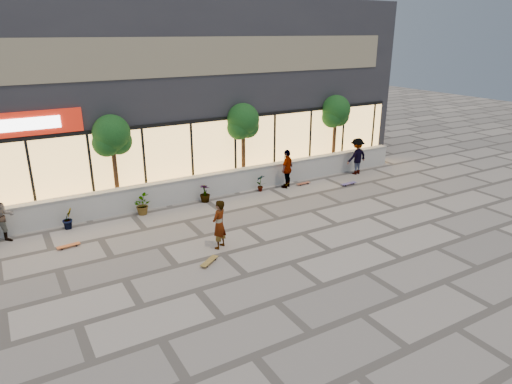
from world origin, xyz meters
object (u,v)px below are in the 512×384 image
skater_center (219,224)px  skateboard_right_far (349,183)px  tree_east (336,113)px  skater_right_far (357,156)px  skateboard_center (209,261)px  skateboard_right_near (303,183)px  skater_right_near (287,169)px  tree_midwest (112,138)px  skater_left (0,218)px  skateboard_left (69,246)px  tree_mideast (243,123)px

skater_center → skateboard_right_far: (8.33, 2.92, -0.78)m
tree_east → skater_right_far: bearing=-74.4°
skateboard_center → skateboard_right_near: (7.27, 4.93, -0.01)m
skater_center → skateboard_center: size_ratio=2.15×
skater_center → skater_right_near: 6.96m
tree_midwest → skateboard_right_far: bearing=-14.4°
skater_left → skateboard_center: size_ratio=2.35×
tree_midwest → skater_right_far: size_ratio=2.09×
skater_left → skateboard_left: size_ratio=2.40×
tree_midwest → skateboard_right_near: size_ratio=5.15×
skateboard_center → skateboard_left: (-3.70, 3.47, -0.01)m
tree_mideast → skater_center: (-4.00, -5.57, -2.12)m
skater_left → tree_midwest: bearing=13.3°
tree_mideast → skater_center: size_ratio=2.27×
skateboard_center → skateboard_right_near: 8.78m
skater_center → skater_right_near: size_ratio=0.94×
skateboard_left → skateboard_right_far: skateboard_right_far is taller
tree_midwest → skater_right_near: 7.97m
tree_midwest → skater_center: tree_midwest is taller
tree_mideast → skateboard_right_near: tree_mideast is taller
skateboard_left → tree_midwest: bearing=44.5°
skater_left → skateboard_left: (1.87, -1.56, -0.87)m
tree_mideast → skateboard_left: tree_mideast is taller
skater_right_near → skater_right_far: (4.32, 0.00, 0.02)m
skater_center → skateboard_left: size_ratio=2.19×
skater_center → skater_left: 7.60m
skater_right_near → skater_right_far: skater_right_far is taller
skater_center → skater_left: bearing=-66.0°
skateboard_center → tree_midwest: bearing=65.8°
tree_east → skater_left: (-15.86, -1.40, -2.04)m
skateboard_right_far → tree_midwest: bearing=162.3°
tree_mideast → skateboard_center: tree_mideast is taller
skater_center → skateboard_right_far: 8.86m
skater_right_far → skateboard_left: skater_right_far is taller
skater_center → skateboard_right_far: size_ratio=1.98×
skater_right_far → skateboard_left: bearing=1.1°
skateboard_right_near → tree_midwest: bearing=167.5°
skater_left → skateboard_right_far: (14.69, -1.25, -0.86)m
skater_left → skateboard_left: skater_left is taller
skater_left → skateboard_right_near: 12.87m
skateboard_right_near → skater_center: bearing=-150.3°
tree_mideast → tree_east: bearing=0.0°
skater_left → skateboard_right_far: size_ratio=2.17×
skater_center → skater_right_near: (5.57, 4.17, 0.06)m
skateboard_right_near → skater_right_far: bearing=-0.8°
tree_mideast → skateboard_left: size_ratio=4.97×
tree_east → skater_center: tree_east is taller
skateboard_center → skateboard_left: size_ratio=1.02×
tree_mideast → skateboard_left: 9.45m
skater_center → skater_right_near: bearing=-176.0°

